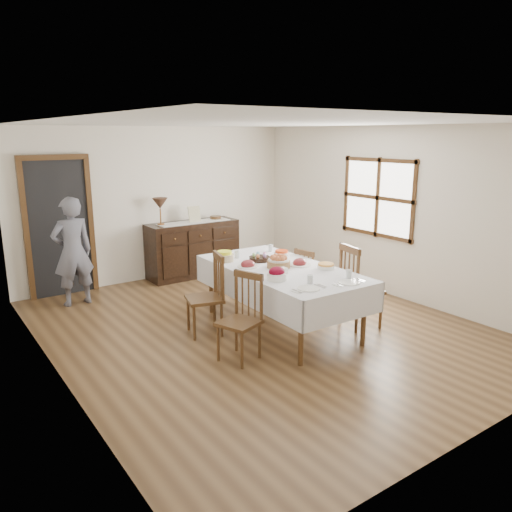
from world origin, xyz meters
TOP-DOWN VIEW (x-y plane):
  - ground at (0.00, 0.00)m, footprint 6.00×6.00m
  - room_shell at (-0.15, 0.42)m, footprint 5.02×6.02m
  - dining_table at (0.23, -0.14)m, footprint 1.26×2.40m
  - chair_left_near at (-0.70, -0.61)m, footprint 0.52×0.52m
  - chair_left_far at (-0.63, 0.24)m, footprint 0.53×0.53m
  - chair_right_near at (1.07, -0.68)m, footprint 0.54×0.54m
  - chair_right_far at (1.00, 0.19)m, footprint 0.42×0.42m
  - sideboard at (0.47, 2.72)m, footprint 1.62×0.58m
  - person at (-1.69, 2.35)m, footprint 0.55×0.37m
  - bread_basket at (0.19, -0.12)m, footprint 0.30×0.30m
  - egg_basket at (0.21, 0.30)m, footprint 0.29×0.29m
  - ham_platter_a at (-0.11, 0.13)m, footprint 0.27×0.27m
  - ham_platter_b at (0.49, -0.19)m, footprint 0.29×0.29m
  - beet_bowl at (-0.16, -0.54)m, footprint 0.23×0.23m
  - carrot_bowl at (0.59, 0.32)m, footprint 0.20×0.20m
  - pineapple_bowl at (-0.19, 0.56)m, footprint 0.25×0.25m
  - casserole_dish at (0.65, -0.51)m, footprint 0.22×0.22m
  - butter_dish at (0.05, -0.36)m, footprint 0.14×0.09m
  - setting_left at (-0.04, -0.98)m, footprint 0.42×0.31m
  - setting_right at (0.48, -1.07)m, footprint 0.42×0.31m
  - glass_far_a at (0.04, 0.60)m, footprint 0.07×0.07m
  - glass_far_b at (0.65, 0.65)m, footprint 0.06×0.06m
  - runner at (0.49, 2.68)m, footprint 1.30×0.35m
  - table_lamp at (-0.10, 2.75)m, footprint 0.26×0.26m
  - picture_frame at (0.50, 2.68)m, footprint 0.22×0.08m
  - deco_bowl at (0.96, 2.73)m, footprint 0.20×0.20m

SIDE VIEW (x-z plane):
  - ground at x=0.00m, z-range 0.00..0.00m
  - chair_right_far at x=1.00m, z-range 0.01..0.90m
  - sideboard at x=0.47m, z-range 0.00..0.97m
  - chair_left_near at x=-0.70m, z-range 0.01..0.99m
  - chair_left_far at x=-0.63m, z-range 0.01..1.04m
  - chair_right_near at x=1.07m, z-range 0.01..1.11m
  - dining_table at x=0.23m, z-range 0.31..1.13m
  - setting_left at x=-0.04m, z-range 0.79..0.89m
  - setting_right at x=0.48m, z-range 0.79..0.89m
  - ham_platter_b at x=0.49m, z-range 0.79..0.90m
  - ham_platter_a at x=-0.11m, z-range 0.79..0.90m
  - casserole_dish at x=0.65m, z-range 0.81..0.88m
  - egg_basket at x=0.21m, z-range 0.79..0.90m
  - butter_dish at x=0.05m, z-range 0.81..0.88m
  - carrot_bowl at x=0.59m, z-range 0.81..0.90m
  - person at x=-1.69m, z-range 0.00..1.72m
  - glass_far_b at x=0.65m, z-range 0.81..0.92m
  - glass_far_a at x=0.04m, z-range 0.81..0.92m
  - pineapple_bowl at x=-0.19m, z-range 0.81..0.95m
  - beet_bowl at x=-0.16m, z-range 0.80..0.96m
  - bread_basket at x=0.19m, z-range 0.81..0.97m
  - runner at x=0.49m, z-range 0.97..0.98m
  - deco_bowl at x=0.96m, z-range 0.97..1.03m
  - picture_frame at x=0.50m, z-range 0.97..1.25m
  - table_lamp at x=-0.10m, z-range 1.10..1.56m
  - room_shell at x=-0.15m, z-range 0.32..2.97m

